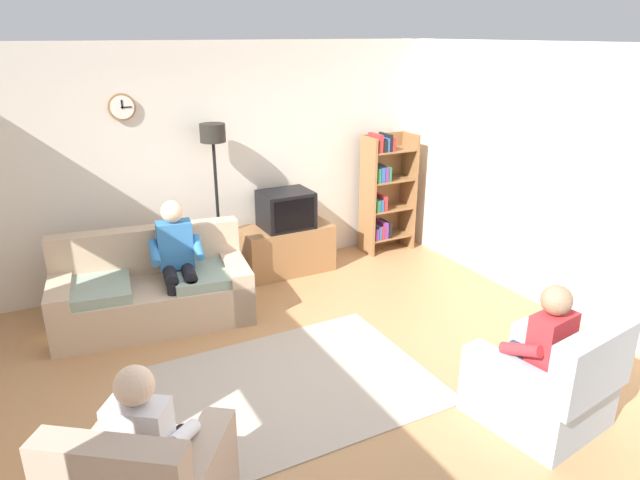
# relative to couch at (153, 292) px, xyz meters

# --- Properties ---
(ground_plane) EXTENTS (12.00, 12.00, 0.00)m
(ground_plane) POSITION_rel_couch_xyz_m (0.97, -1.71, -0.31)
(ground_plane) COLOR #B27F51
(back_wall_assembly) EXTENTS (6.20, 0.17, 2.70)m
(back_wall_assembly) POSITION_rel_couch_xyz_m (0.97, 0.95, 1.04)
(back_wall_assembly) COLOR silver
(back_wall_assembly) RESTS_ON ground_plane
(right_wall) EXTENTS (0.12, 5.80, 2.70)m
(right_wall) POSITION_rel_couch_xyz_m (3.83, -1.71, 1.04)
(right_wall) COLOR silver
(right_wall) RESTS_ON ground_plane
(couch) EXTENTS (2.00, 1.13, 0.90)m
(couch) POSITION_rel_couch_xyz_m (0.00, 0.00, 0.00)
(couch) COLOR tan
(couch) RESTS_ON ground_plane
(tv_stand) EXTENTS (1.10, 0.56, 0.58)m
(tv_stand) POSITION_rel_couch_xyz_m (1.73, 0.54, -0.02)
(tv_stand) COLOR olive
(tv_stand) RESTS_ON ground_plane
(tv) EXTENTS (0.60, 0.49, 0.44)m
(tv) POSITION_rel_couch_xyz_m (1.73, 0.51, 0.48)
(tv) COLOR black
(tv) RESTS_ON tv_stand
(bookshelf) EXTENTS (0.68, 0.36, 1.59)m
(bookshelf) POSITION_rel_couch_xyz_m (3.19, 0.61, 0.50)
(bookshelf) COLOR olive
(bookshelf) RESTS_ON ground_plane
(floor_lamp) EXTENTS (0.28, 0.28, 1.85)m
(floor_lamp) POSITION_rel_couch_xyz_m (0.93, 0.64, 1.14)
(floor_lamp) COLOR black
(floor_lamp) RESTS_ON ground_plane
(armchair_near_bookshelf) EXTENTS (0.92, 0.99, 0.90)m
(armchair_near_bookshelf) POSITION_rel_couch_xyz_m (2.24, -2.98, -0.02)
(armchair_near_bookshelf) COLOR #9EADBC
(armchair_near_bookshelf) RESTS_ON ground_plane
(area_rug) EXTENTS (2.20, 1.70, 0.01)m
(area_rug) POSITION_rel_couch_xyz_m (0.79, -1.71, -0.31)
(area_rug) COLOR #AD9E8E
(area_rug) RESTS_ON ground_plane
(person_on_couch) EXTENTS (0.55, 0.57, 1.24)m
(person_on_couch) POSITION_rel_couch_xyz_m (0.25, -0.11, 0.39)
(person_on_couch) COLOR #3372B2
(person_on_couch) RESTS_ON ground_plane
(person_in_left_armchair) EXTENTS (0.62, 0.64, 1.12)m
(person_in_left_armchair) POSITION_rel_couch_xyz_m (-0.55, -2.57, 0.29)
(person_in_left_armchair) COLOR silver
(person_in_left_armchair) RESTS_ON ground_plane
(person_in_right_armchair) EXTENTS (0.55, 0.57, 1.12)m
(person_in_right_armchair) POSITION_rel_couch_xyz_m (2.22, -2.89, 0.29)
(person_in_right_armchair) COLOR red
(person_in_right_armchair) RESTS_ON ground_plane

